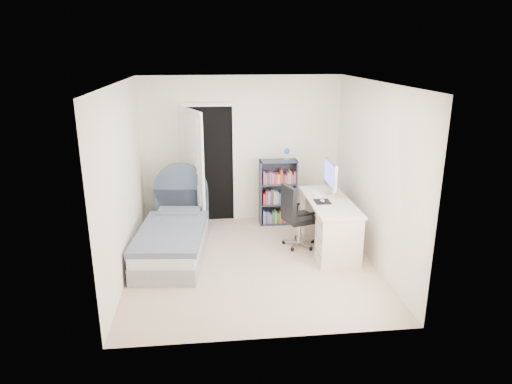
{
  "coord_description": "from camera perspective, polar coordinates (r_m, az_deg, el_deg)",
  "views": [
    {
      "loc": [
        -0.58,
        -5.87,
        2.91
      ],
      "look_at": [
        0.07,
        0.14,
        1.0
      ],
      "focal_mm": 32.0,
      "sensor_mm": 36.0,
      "label": 1
    }
  ],
  "objects": [
    {
      "name": "floor_lamp",
      "position": [
        7.74,
        -7.59,
        -0.3
      ],
      "size": [
        0.2,
        0.2,
        1.39
      ],
      "color": "silver",
      "rests_on": "ground"
    },
    {
      "name": "desk",
      "position": [
        6.98,
        9.06,
        -3.68
      ],
      "size": [
        0.62,
        1.56,
        1.28
      ],
      "color": "beige",
      "rests_on": "ground"
    },
    {
      "name": "room_shell",
      "position": [
        6.13,
        -0.53,
        1.77
      ],
      "size": [
        3.5,
        3.7,
        2.6
      ],
      "color": "tan",
      "rests_on": "ground"
    },
    {
      "name": "bed",
      "position": [
        6.83,
        -10.26,
        -5.57
      ],
      "size": [
        1.08,
        1.99,
        1.18
      ],
      "color": "gray",
      "rests_on": "ground"
    },
    {
      "name": "nightstand",
      "position": [
        7.87,
        -9.85,
        -1.5
      ],
      "size": [
        0.4,
        0.4,
        0.59
      ],
      "color": "tan",
      "rests_on": "ground"
    },
    {
      "name": "bookcase",
      "position": [
        7.83,
        2.8,
        -0.36
      ],
      "size": [
        0.63,
        0.27,
        1.33
      ],
      "color": "#343747",
      "rests_on": "ground"
    },
    {
      "name": "office_chair",
      "position": [
        6.9,
        4.94,
        -2.68
      ],
      "size": [
        0.55,
        0.56,
        0.98
      ],
      "color": "silver",
      "rests_on": "ground"
    },
    {
      "name": "door",
      "position": [
        7.64,
        -7.04,
        3.13
      ],
      "size": [
        0.92,
        0.78,
        2.06
      ],
      "color": "black",
      "rests_on": "ground"
    }
  ]
}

